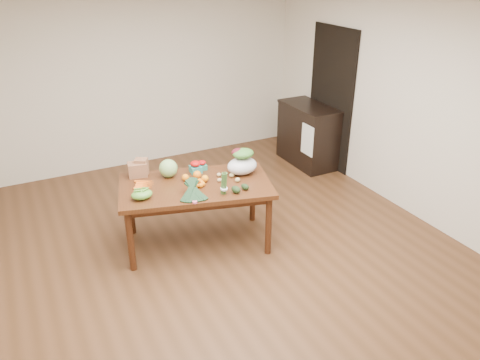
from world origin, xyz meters
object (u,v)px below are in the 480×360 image
paper_bag (137,168)px  cabbage (168,168)px  kale_bunch (193,191)px  salad_bag (242,163)px  asparagus_bundle (224,183)px  cabinet (308,135)px  mandarin_cluster (198,182)px  dining_table (197,214)px

paper_bag → cabbage: size_ratio=1.34×
kale_bunch → salad_bag: bearing=38.4°
cabbage → salad_bag: size_ratio=0.58×
paper_bag → kale_bunch: bearing=-65.6°
cabbage → salad_bag: 0.83m
asparagus_bundle → paper_bag: bearing=143.7°
cabinet → asparagus_bundle: 2.85m
kale_bunch → asparagus_bundle: size_ratio=1.60×
kale_bunch → mandarin_cluster: bearing=73.6°
salad_bag → kale_bunch: bearing=-156.7°
mandarin_cluster → paper_bag: bearing=133.4°
dining_table → kale_bunch: 0.57m
mandarin_cluster → kale_bunch: kale_bunch is taller
asparagus_bundle → salad_bag: bearing=57.5°
kale_bunch → cabbage: bearing=109.9°
dining_table → cabinet: cabinet is taller
cabbage → asparagus_bundle: 0.76m
cabbage → salad_bag: bearing=-21.6°
cabinet → salad_bag: (-1.84, -1.35, 0.42)m
dining_table → mandarin_cluster: size_ratio=9.00×
dining_table → salad_bag: 0.77m
cabbage → asparagus_bundle: bearing=-61.0°
dining_table → asparagus_bundle: asparagus_bundle is taller
paper_bag → salad_bag: salad_bag is taller
paper_bag → salad_bag: (1.07, -0.48, 0.04)m
paper_bag → salad_bag: 1.17m
dining_table → kale_bunch: bearing=-100.2°
dining_table → cabbage: bearing=137.4°
kale_bunch → asparagus_bundle: asparagus_bundle is taller
paper_bag → dining_table: bearing=-44.0°
asparagus_bundle → kale_bunch: bearing=-174.9°
kale_bunch → salad_bag: 0.78m
kale_bunch → asparagus_bundle: (0.32, -0.06, 0.05)m
cabbage → cabinet: bearing=21.8°
cabbage → mandarin_cluster: bearing=-60.7°
dining_table → paper_bag: size_ratio=5.93×
paper_bag → kale_bunch: 0.86m
salad_bag → cabinet: bearing=36.2°
asparagus_bundle → salad_bag: 0.54m
cabbage → mandarin_cluster: 0.42m
kale_bunch → asparagus_bundle: 0.32m
mandarin_cluster → salad_bag: 0.57m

